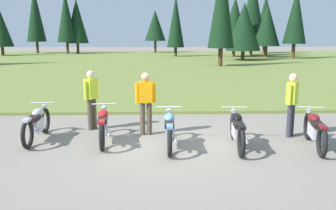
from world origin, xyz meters
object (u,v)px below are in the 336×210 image
Objects in this scene: motorcycle_sky_blue at (169,129)px; rider_near_row_end at (292,101)px; motorcycle_red at (103,125)px; rider_with_back_turned at (91,96)px; rider_in_hivis_vest at (146,100)px; motorcycle_maroon at (315,130)px; motorcycle_black at (237,130)px; motorcycle_silver at (37,123)px.

rider_near_row_end reaches higher than motorcycle_sky_blue.
rider_with_back_turned is (-0.50, 1.28, 0.51)m from motorcycle_red.
motorcycle_red and motorcycle_sky_blue have the same top height.
rider_in_hivis_vest is at bearing 175.55° from rider_near_row_end.
motorcycle_black is at bearing 178.13° from motorcycle_maroon.
motorcycle_silver is 1.26× the size of rider_with_back_turned.
rider_in_hivis_vest reaches higher than motorcycle_red.
rider_in_hivis_vest is at bearing 8.69° from motorcycle_silver.
rider_in_hivis_vest reaches higher than motorcycle_sky_blue.
motorcycle_black is (1.61, -0.08, 0.00)m from motorcycle_sky_blue.
motorcycle_sky_blue and motorcycle_black have the same top height.
motorcycle_sky_blue is 3.44m from motorcycle_maroon.
motorcycle_black is 1.26× the size of rider_near_row_end.
motorcycle_sky_blue is at bearing -165.55° from rider_near_row_end.
motorcycle_black is 1.83m from motorcycle_maroon.
motorcycle_maroon is (1.83, -0.06, 0.00)m from motorcycle_black.
rider_in_hivis_vest reaches higher than motorcycle_maroon.
motorcycle_silver is 1.00× the size of motorcycle_sky_blue.
rider_in_hivis_vest is (2.75, 0.42, 0.51)m from motorcycle_silver.
motorcycle_red is at bearing -175.81° from rider_near_row_end.
rider_with_back_turned is at bearing 111.21° from motorcycle_red.
motorcycle_black is 1.92m from rider_near_row_end.
rider_in_hivis_vest reaches higher than motorcycle_black.
rider_in_hivis_vest is 1.66m from rider_with_back_turned.
motorcycle_red is at bearing -7.71° from motorcycle_silver.
motorcycle_silver is 5.00m from motorcycle_black.
motorcycle_red is (1.71, -0.23, 0.00)m from motorcycle_silver.
motorcycle_sky_blue is 1.61m from motorcycle_black.
rider_in_hivis_vest is 1.00× the size of rider_near_row_end.
motorcycle_red is 1.00× the size of motorcycle_black.
motorcycle_silver and motorcycle_maroon have the same top height.
rider_in_hivis_vest and rider_with_back_turned have the same top height.
motorcycle_silver is 1.68m from rider_with_back_turned.
motorcycle_black is 2.55m from rider_in_hivis_vest.
motorcycle_red is 1.33m from rider_in_hivis_vest.
motorcycle_black is 4.19m from rider_with_back_turned.
motorcycle_sky_blue is 1.26× the size of rider_near_row_end.
rider_with_back_turned reaches higher than motorcycle_black.
motorcycle_silver is 1.00× the size of motorcycle_black.
motorcycle_black is at bearing -26.25° from rider_with_back_turned.
motorcycle_silver is at bearing -178.92° from rider_near_row_end.
rider_near_row_end is at bearing 1.08° from motorcycle_silver.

